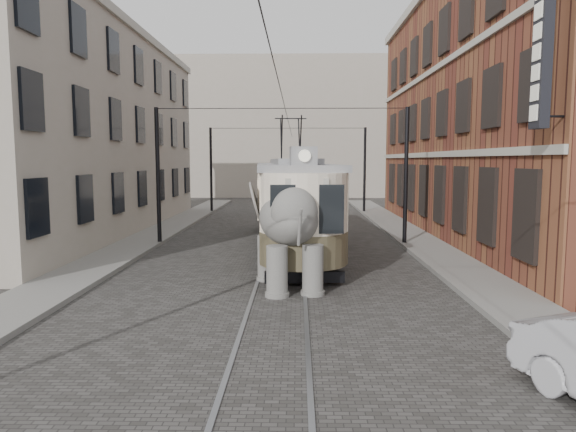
{
  "coord_description": "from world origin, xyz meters",
  "views": [
    {
      "loc": [
        0.51,
        -16.69,
        3.74
      ],
      "look_at": [
        0.23,
        -1.45,
        2.1
      ],
      "focal_mm": 32.5,
      "sensor_mm": 36.0,
      "label": 1
    }
  ],
  "objects": [
    {
      "name": "stucco_building",
      "position": [
        -11.0,
        10.0,
        5.0
      ],
      "size": [
        7.0,
        24.0,
        10.0
      ],
      "primitive_type": "cube",
      "color": "#9F9483",
      "rests_on": "ground"
    },
    {
      "name": "tram",
      "position": [
        0.21,
        5.33,
        2.76
      ],
      "size": [
        3.9,
        14.09,
        5.52
      ],
      "primitive_type": null,
      "rotation": [
        0.0,
        0.0,
        0.07
      ],
      "color": "beige",
      "rests_on": "ground"
    },
    {
      "name": "sidewalk_left",
      "position": [
        -6.5,
        0.0,
        0.07
      ],
      "size": [
        2.0,
        60.0,
        0.15
      ],
      "primitive_type": "cube",
      "color": "slate",
      "rests_on": "ground"
    },
    {
      "name": "catenary",
      "position": [
        -0.2,
        5.0,
        3.0
      ],
      "size": [
        11.0,
        30.2,
        6.0
      ],
      "primitive_type": null,
      "color": "black",
      "rests_on": "ground"
    },
    {
      "name": "sidewalk_right",
      "position": [
        6.0,
        0.0,
        0.07
      ],
      "size": [
        2.0,
        60.0,
        0.15
      ],
      "primitive_type": "cube",
      "color": "slate",
      "rests_on": "ground"
    },
    {
      "name": "tram_rails",
      "position": [
        0.0,
        0.0,
        0.01
      ],
      "size": [
        1.54,
        80.0,
        0.02
      ],
      "primitive_type": null,
      "color": "slate",
      "rests_on": "ground"
    },
    {
      "name": "brick_building",
      "position": [
        11.0,
        9.0,
        6.0
      ],
      "size": [
        8.0,
        26.0,
        12.0
      ],
      "primitive_type": "cube",
      "color": "#5F2A1F",
      "rests_on": "ground"
    },
    {
      "name": "elephant",
      "position": [
        0.24,
        -1.6,
        1.57
      ],
      "size": [
        3.8,
        5.6,
        3.14
      ],
      "primitive_type": null,
      "rotation": [
        0.0,
        0.0,
        0.2
      ],
      "color": "#63615C",
      "rests_on": "ground"
    },
    {
      "name": "ground",
      "position": [
        0.0,
        0.0,
        0.0
      ],
      "size": [
        120.0,
        120.0,
        0.0
      ],
      "primitive_type": "plane",
      "color": "#423F3D"
    },
    {
      "name": "distant_block",
      "position": [
        0.0,
        40.0,
        7.0
      ],
      "size": [
        28.0,
        10.0,
        14.0
      ],
      "primitive_type": "cube",
      "color": "#9F9483",
      "rests_on": "ground"
    }
  ]
}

